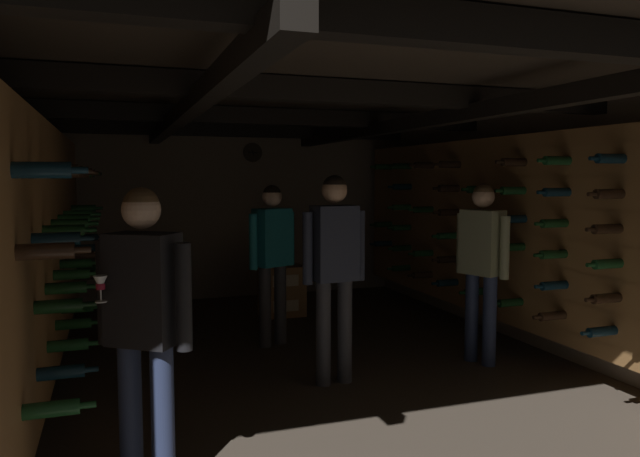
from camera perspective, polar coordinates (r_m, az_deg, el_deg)
The scene contains 8 objects.
ground_plane at distance 5.44m, azimuth -1.47°, elevation -12.84°, with size 8.40×8.40×0.00m, color #473D33.
room_shell at distance 5.44m, azimuth -2.32°, elevation 2.32°, with size 4.72×6.52×2.41m.
wine_crate_stack at distance 7.20m, azimuth -3.66°, elevation -5.95°, with size 0.52×0.35×0.60m.
display_bottle at distance 7.11m, azimuth -2.87°, elevation -2.53°, with size 0.08×0.08×0.35m.
person_host_center at distance 4.74m, azimuth 1.37°, elevation -2.88°, with size 0.54×0.25×1.68m.
person_guest_mid_right at distance 5.46m, azimuth 15.20°, elevation -2.56°, with size 0.40×0.51×1.60m.
person_guest_rear_center at distance 5.86m, azimuth -4.57°, elevation -2.05°, with size 0.50×0.34×1.58m.
person_guest_near_left at distance 3.21m, azimuth -16.47°, elevation -7.72°, with size 0.46×0.38×1.61m.
Camera 1 is at (-1.57, -4.93, 1.66)m, focal length 33.55 mm.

